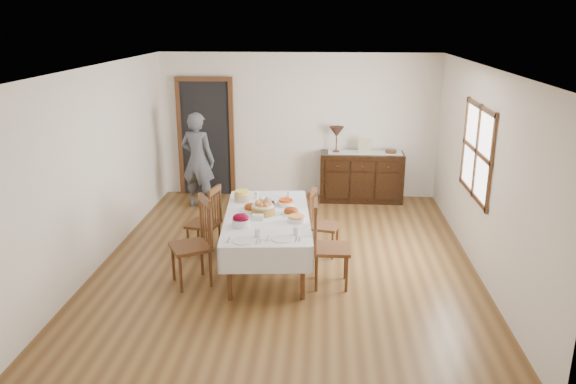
# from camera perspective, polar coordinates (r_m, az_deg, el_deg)

# --- Properties ---
(ground) EXTENTS (6.00, 6.00, 0.00)m
(ground) POSITION_cam_1_polar(r_m,az_deg,el_deg) (7.75, -0.05, -6.94)
(ground) COLOR brown
(room_shell) EXTENTS (5.02, 6.02, 2.65)m
(room_shell) POSITION_cam_1_polar(r_m,az_deg,el_deg) (7.65, -0.93, 5.69)
(room_shell) COLOR silver
(room_shell) RESTS_ON ground
(dining_table) EXTENTS (1.26, 2.22, 0.73)m
(dining_table) POSITION_cam_1_polar(r_m,az_deg,el_deg) (7.31, -2.13, -3.02)
(dining_table) COLOR white
(dining_table) RESTS_ON ground
(chair_left_near) EXTENTS (0.62, 0.62, 1.11)m
(chair_left_near) POSITION_cam_1_polar(r_m,az_deg,el_deg) (7.01, -9.43, -4.93)
(chair_left_near) COLOR #522F18
(chair_left_near) RESTS_ON ground
(chair_left_far) EXTENTS (0.49, 0.49, 0.99)m
(chair_left_far) POSITION_cam_1_polar(r_m,az_deg,el_deg) (7.85, -8.26, -2.87)
(chair_left_far) COLOR #522F18
(chair_left_far) RESTS_ON ground
(chair_right_near) EXTENTS (0.45, 0.45, 1.08)m
(chair_right_near) POSITION_cam_1_polar(r_m,az_deg,el_deg) (6.88, 4.00, -5.28)
(chair_right_near) COLOR #522F18
(chair_right_near) RESTS_ON ground
(chair_right_far) EXTENTS (0.47, 0.47, 0.93)m
(chair_right_far) POSITION_cam_1_polar(r_m,az_deg,el_deg) (7.80, 3.36, -3.06)
(chair_right_far) COLOR #522F18
(chair_right_far) RESTS_ON ground
(sideboard) EXTENTS (1.47, 0.54, 0.88)m
(sideboard) POSITION_cam_1_polar(r_m,az_deg,el_deg) (10.16, 7.46, 1.54)
(sideboard) COLOR black
(sideboard) RESTS_ON ground
(person) EXTENTS (0.63, 0.49, 1.78)m
(person) POSITION_cam_1_polar(r_m,az_deg,el_deg) (9.76, -9.16, 3.52)
(person) COLOR #51535D
(person) RESTS_ON ground
(bread_basket) EXTENTS (0.31, 0.31, 0.19)m
(bread_basket) POSITION_cam_1_polar(r_m,az_deg,el_deg) (7.29, -2.55, -1.68)
(bread_basket) COLOR olive
(bread_basket) RESTS_ON dining_table
(egg_basket) EXTENTS (0.27, 0.27, 0.10)m
(egg_basket) POSITION_cam_1_polar(r_m,az_deg,el_deg) (7.65, -2.37, -1.14)
(egg_basket) COLOR black
(egg_basket) RESTS_ON dining_table
(ham_platter_a) EXTENTS (0.31, 0.31, 0.11)m
(ham_platter_a) POSITION_cam_1_polar(r_m,az_deg,el_deg) (7.47, -3.76, -1.63)
(ham_platter_a) COLOR silver
(ham_platter_a) RESTS_ON dining_table
(ham_platter_b) EXTENTS (0.27, 0.27, 0.11)m
(ham_platter_b) POSITION_cam_1_polar(r_m,az_deg,el_deg) (7.31, 0.31, -2.01)
(ham_platter_b) COLOR silver
(ham_platter_b) RESTS_ON dining_table
(beet_bowl) EXTENTS (0.22, 0.22, 0.16)m
(beet_bowl) POSITION_cam_1_polar(r_m,az_deg,el_deg) (6.90, -4.82, -2.90)
(beet_bowl) COLOR silver
(beet_bowl) RESTS_ON dining_table
(carrot_bowl) EXTENTS (0.24, 0.24, 0.09)m
(carrot_bowl) POSITION_cam_1_polar(r_m,az_deg,el_deg) (7.64, -0.24, -1.09)
(carrot_bowl) COLOR silver
(carrot_bowl) RESTS_ON dining_table
(pineapple_bowl) EXTENTS (0.22, 0.22, 0.15)m
(pineapple_bowl) POSITION_cam_1_polar(r_m,az_deg,el_deg) (7.85, -4.68, -0.39)
(pineapple_bowl) COLOR tan
(pineapple_bowl) RESTS_ON dining_table
(casserole_dish) EXTENTS (0.23, 0.23, 0.08)m
(casserole_dish) POSITION_cam_1_polar(r_m,az_deg,el_deg) (7.05, 0.86, -2.72)
(casserole_dish) COLOR silver
(casserole_dish) RESTS_ON dining_table
(butter_dish) EXTENTS (0.15, 0.10, 0.07)m
(butter_dish) POSITION_cam_1_polar(r_m,az_deg,el_deg) (7.11, -3.10, -2.58)
(butter_dish) COLOR silver
(butter_dish) RESTS_ON dining_table
(setting_left) EXTENTS (0.43, 0.31, 0.10)m
(setting_left) POSITION_cam_1_polar(r_m,az_deg,el_deg) (6.50, -4.14, -4.69)
(setting_left) COLOR silver
(setting_left) RESTS_ON dining_table
(setting_right) EXTENTS (0.43, 0.31, 0.10)m
(setting_right) POSITION_cam_1_polar(r_m,az_deg,el_deg) (6.54, -0.15, -4.49)
(setting_right) COLOR silver
(setting_right) RESTS_ON dining_table
(glass_far_a) EXTENTS (0.06, 0.06, 0.11)m
(glass_far_a) POSITION_cam_1_polar(r_m,az_deg,el_deg) (7.93, -3.24, -0.29)
(glass_far_a) COLOR white
(glass_far_a) RESTS_ON dining_table
(glass_far_b) EXTENTS (0.06, 0.06, 0.09)m
(glass_far_b) POSITION_cam_1_polar(r_m,az_deg,el_deg) (7.98, 0.08, -0.22)
(glass_far_b) COLOR white
(glass_far_b) RESTS_ON dining_table
(runner) EXTENTS (1.30, 0.35, 0.01)m
(runner) POSITION_cam_1_polar(r_m,az_deg,el_deg) (10.08, 7.82, 4.01)
(runner) COLOR white
(runner) RESTS_ON sideboard
(table_lamp) EXTENTS (0.26, 0.26, 0.46)m
(table_lamp) POSITION_cam_1_polar(r_m,az_deg,el_deg) (9.98, 4.96, 6.03)
(table_lamp) COLOR brown
(table_lamp) RESTS_ON sideboard
(picture_frame) EXTENTS (0.22, 0.08, 0.28)m
(picture_frame) POSITION_cam_1_polar(r_m,az_deg,el_deg) (9.95, 7.79, 4.62)
(picture_frame) COLOR tan
(picture_frame) RESTS_ON sideboard
(deco_bowl) EXTENTS (0.20, 0.20, 0.06)m
(deco_bowl) POSITION_cam_1_polar(r_m,az_deg,el_deg) (10.11, 10.41, 4.06)
(deco_bowl) COLOR #522F18
(deco_bowl) RESTS_ON sideboard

